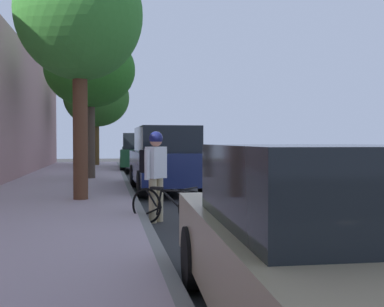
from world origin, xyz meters
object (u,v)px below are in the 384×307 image
(bicycle_at_curb, at_px, (169,206))
(street_tree_mid_block, at_px, (90,70))
(street_tree_near_cyclist, at_px, (97,98))
(street_tree_far_end, at_px, (80,15))
(parked_pickup_green_nearest, at_px, (140,154))
(parked_suv_dark_blue_second, at_px, (166,158))
(pedestrian_on_phone, at_px, (85,150))
(cyclist_with_backpack, at_px, (155,167))
(parked_sedan_tan_mid, at_px, (325,246))

(bicycle_at_curb, bearing_deg, street_tree_mid_block, -79.15)
(street_tree_near_cyclist, xyz_separation_m, street_tree_far_end, (0.00, 15.63, 0.44))
(parked_pickup_green_nearest, xyz_separation_m, parked_suv_dark_blue_second, (-0.08, 9.60, 0.13))
(bicycle_at_curb, xyz_separation_m, street_tree_mid_block, (1.74, -9.08, 3.85))
(parked_pickup_green_nearest, distance_m, pedestrian_on_phone, 2.98)
(street_tree_near_cyclist, bearing_deg, street_tree_mid_block, 90.00)
(parked_pickup_green_nearest, height_order, pedestrian_on_phone, parked_pickup_green_nearest)
(pedestrian_on_phone, bearing_deg, cyclist_with_backpack, 97.62)
(street_tree_near_cyclist, distance_m, street_tree_mid_block, 9.42)
(pedestrian_on_phone, bearing_deg, parked_suv_dark_blue_second, 105.74)
(parked_sedan_tan_mid, xyz_separation_m, pedestrian_on_phone, (2.81, -20.87, 0.34))
(cyclist_with_backpack, xyz_separation_m, street_tree_far_end, (1.52, -2.41, 3.46))
(parked_sedan_tan_mid, height_order, pedestrian_on_phone, pedestrian_on_phone)
(street_tree_mid_block, distance_m, pedestrian_on_phone, 7.59)
(parked_pickup_green_nearest, height_order, cyclist_with_backpack, parked_pickup_green_nearest)
(parked_pickup_green_nearest, relative_size, parked_sedan_tan_mid, 1.20)
(street_tree_far_end, bearing_deg, parked_sedan_tan_mid, 106.23)
(parked_sedan_tan_mid, distance_m, street_tree_mid_block, 14.57)
(parked_pickup_green_nearest, bearing_deg, parked_sedan_tan_mid, 89.89)
(parked_pickup_green_nearest, bearing_deg, street_tree_near_cyclist, -55.47)
(parked_pickup_green_nearest, height_order, street_tree_near_cyclist, street_tree_near_cyclist)
(parked_suv_dark_blue_second, relative_size, bicycle_at_curb, 3.59)
(parked_suv_dark_blue_second, height_order, cyclist_with_backpack, parked_suv_dark_blue_second)
(street_tree_far_end, relative_size, pedestrian_on_phone, 3.63)
(parked_suv_dark_blue_second, height_order, bicycle_at_curb, parked_suv_dark_blue_second)
(parked_suv_dark_blue_second, distance_m, cyclist_with_backpack, 5.17)
(street_tree_near_cyclist, xyz_separation_m, pedestrian_on_phone, (0.55, 2.52, -2.99))
(parked_pickup_green_nearest, distance_m, parked_sedan_tan_mid, 20.05)
(street_tree_mid_block, relative_size, street_tree_far_end, 0.92)
(parked_pickup_green_nearest, bearing_deg, bicycle_at_curb, 87.88)
(cyclist_with_backpack, distance_m, street_tree_near_cyclist, 18.35)
(parked_sedan_tan_mid, height_order, street_tree_mid_block, street_tree_mid_block)
(street_tree_far_end, distance_m, pedestrian_on_phone, 13.56)
(cyclist_with_backpack, height_order, street_tree_mid_block, street_tree_mid_block)
(parked_pickup_green_nearest, xyz_separation_m, street_tree_mid_block, (2.30, 6.08, 3.31))
(parked_suv_dark_blue_second, distance_m, street_tree_mid_block, 5.31)
(parked_sedan_tan_mid, relative_size, street_tree_mid_block, 0.82)
(parked_suv_dark_blue_second, xyz_separation_m, street_tree_mid_block, (2.38, -3.52, 3.19))
(bicycle_at_curb, relative_size, street_tree_mid_block, 0.24)
(street_tree_mid_block, bearing_deg, bicycle_at_curb, 100.85)
(parked_sedan_tan_mid, height_order, cyclist_with_backpack, cyclist_with_backpack)
(bicycle_at_curb, relative_size, street_tree_far_end, 0.22)
(parked_sedan_tan_mid, height_order, street_tree_far_end, street_tree_far_end)
(parked_suv_dark_blue_second, height_order, street_tree_near_cyclist, street_tree_near_cyclist)
(cyclist_with_backpack, height_order, pedestrian_on_phone, pedestrian_on_phone)
(parked_pickup_green_nearest, distance_m, cyclist_with_backpack, 14.71)
(pedestrian_on_phone, bearing_deg, street_tree_near_cyclist, -102.35)
(street_tree_near_cyclist, bearing_deg, parked_sedan_tan_mid, 95.52)
(street_tree_far_end, bearing_deg, cyclist_with_backpack, 122.28)
(bicycle_at_curb, height_order, cyclist_with_backpack, cyclist_with_backpack)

